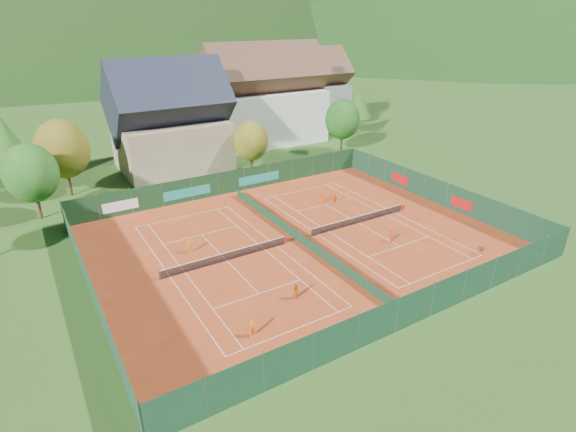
# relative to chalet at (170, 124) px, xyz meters

# --- Properties ---
(ground) EXTENTS (600.00, 600.00, 0.00)m
(ground) POSITION_rel_chalet_xyz_m (3.00, -30.00, -6.64)
(ground) COLOR #275019
(ground) RESTS_ON ground
(clay_pad) EXTENTS (40.00, 32.00, 0.01)m
(clay_pad) POSITION_rel_chalet_xyz_m (3.00, -30.00, -6.62)
(clay_pad) COLOR #AB3B19
(clay_pad) RESTS_ON ground
(court_markings_left) EXTENTS (11.03, 23.83, 0.00)m
(court_markings_left) POSITION_rel_chalet_xyz_m (-5.00, -30.00, -6.61)
(court_markings_left) COLOR white
(court_markings_left) RESTS_ON ground
(court_markings_right) EXTENTS (11.03, 23.83, 0.00)m
(court_markings_right) POSITION_rel_chalet_xyz_m (11.00, -30.00, -6.61)
(court_markings_right) COLOR white
(court_markings_right) RESTS_ON ground
(tennis_net_left) EXTENTS (13.30, 0.10, 1.02)m
(tennis_net_left) POSITION_rel_chalet_xyz_m (-4.85, -30.00, -6.12)
(tennis_net_left) COLOR #59595B
(tennis_net_left) RESTS_ON ground
(tennis_net_right) EXTENTS (13.30, 0.10, 1.02)m
(tennis_net_right) POSITION_rel_chalet_xyz_m (11.15, -30.00, -6.12)
(tennis_net_right) COLOR #59595B
(tennis_net_right) RESTS_ON ground
(court_divider) EXTENTS (0.03, 28.80, 1.00)m
(court_divider) POSITION_rel_chalet_xyz_m (3.00, -30.00, -6.12)
(court_divider) COLOR #133620
(court_divider) RESTS_ON ground
(fence_north) EXTENTS (40.00, 0.10, 3.00)m
(fence_north) POSITION_rel_chalet_xyz_m (2.54, -14.01, -5.16)
(fence_north) COLOR #123218
(fence_north) RESTS_ON ground
(fence_south) EXTENTS (40.00, 0.04, 3.00)m
(fence_south) POSITION_rel_chalet_xyz_m (3.00, -46.00, -5.12)
(fence_south) COLOR #12331F
(fence_south) RESTS_ON ground
(fence_west) EXTENTS (0.04, 32.00, 3.00)m
(fence_west) POSITION_rel_chalet_xyz_m (-17.00, -30.00, -5.12)
(fence_west) COLOR #153B22
(fence_west) RESTS_ON ground
(fence_east) EXTENTS (0.09, 32.00, 3.00)m
(fence_east) POSITION_rel_chalet_xyz_m (23.00, -29.95, -5.14)
(fence_east) COLOR #133520
(fence_east) RESTS_ON ground
(chalet) EXTENTS (16.20, 12.00, 16.00)m
(chalet) POSITION_rel_chalet_xyz_m (0.00, 0.00, 0.00)
(chalet) COLOR tan
(chalet) RESTS_ON ground
(hotel_block_a) EXTENTS (21.60, 11.00, 17.25)m
(hotel_block_a) POSITION_rel_chalet_xyz_m (19.00, 6.00, 0.76)
(hotel_block_a) COLOR silver
(hotel_block_a) RESTS_ON ground
(hotel_block_b) EXTENTS (17.28, 10.00, 15.50)m
(hotel_block_b) POSITION_rel_chalet_xyz_m (33.00, 14.00, -0.01)
(hotel_block_b) COLOR silver
(hotel_block_b) RESTS_ON ground
(tree_west_front) EXTENTS (5.72, 5.72, 8.69)m
(tree_west_front) POSITION_rel_chalet_xyz_m (-19.00, -10.00, -1.23)
(tree_west_front) COLOR #482E19
(tree_west_front) RESTS_ON ground
(tree_west_mid) EXTENTS (6.44, 6.44, 9.78)m
(tree_west_mid) POSITION_rel_chalet_xyz_m (-15.00, -4.00, -0.56)
(tree_west_mid) COLOR #422A17
(tree_west_mid) RESTS_ON ground
(tree_west_back) EXTENTS (5.60, 5.60, 10.00)m
(tree_west_back) POSITION_rel_chalet_xyz_m (-21.00, 4.00, 0.11)
(tree_west_back) COLOR #472C19
(tree_west_back) RESTS_ON ground
(tree_center) EXTENTS (5.01, 5.01, 7.60)m
(tree_center) POSITION_rel_chalet_xyz_m (9.00, -8.00, -1.91)
(tree_center) COLOR #462819
(tree_center) RESTS_ON ground
(tree_east_front) EXTENTS (5.72, 5.72, 8.69)m
(tree_east_front) POSITION_rel_chalet_xyz_m (27.00, -6.00, -1.23)
(tree_east_front) COLOR #402417
(tree_east_front) RESTS_ON ground
(tree_east_mid) EXTENTS (5.04, 5.04, 9.00)m
(tree_east_mid) POSITION_rel_chalet_xyz_m (37.00, 2.00, -0.56)
(tree_east_mid) COLOR #452F18
(tree_east_mid) RESTS_ON ground
(tree_east_back) EXTENTS (7.15, 7.15, 10.86)m
(tree_east_back) POSITION_rel_chalet_xyz_m (29.00, 10.00, 0.12)
(tree_east_back) COLOR #422A17
(tree_east_back) RESTS_ON ground
(mountain_backdrop) EXTENTS (820.00, 530.00, 242.00)m
(mountain_backdrop) POSITION_rel_chalet_xyz_m (31.54, 203.48, -46.26)
(mountain_backdrop) COLOR black
(mountain_backdrop) RESTS_ON ground
(ball_hopper) EXTENTS (0.34, 0.34, 0.80)m
(ball_hopper) POSITION_rel_chalet_xyz_m (16.56, -41.53, -6.07)
(ball_hopper) COLOR slate
(ball_hopper) RESTS_ON ground
(loose_ball_0) EXTENTS (0.07, 0.07, 0.07)m
(loose_ball_0) POSITION_rel_chalet_xyz_m (-3.74, -36.79, -6.59)
(loose_ball_0) COLOR #CCD833
(loose_ball_0) RESTS_ON ground
(loose_ball_1) EXTENTS (0.07, 0.07, 0.07)m
(loose_ball_1) POSITION_rel_chalet_xyz_m (8.50, -41.67, -6.59)
(loose_ball_1) COLOR #CCD833
(loose_ball_1) RESTS_ON ground
(loose_ball_2) EXTENTS (0.07, 0.07, 0.07)m
(loose_ball_2) POSITION_rel_chalet_xyz_m (6.54, -25.17, -6.59)
(loose_ball_2) COLOR #CCD833
(loose_ball_2) RESTS_ON ground
(player_left_near) EXTENTS (0.65, 0.55, 1.53)m
(player_left_near) POSITION_rel_chalet_xyz_m (-7.96, -40.99, -5.86)
(player_left_near) COLOR orange
(player_left_near) RESTS_ON ground
(player_left_mid) EXTENTS (0.86, 0.77, 1.45)m
(player_left_mid) POSITION_rel_chalet_xyz_m (-2.76, -38.72, -5.90)
(player_left_mid) COLOR #CB5712
(player_left_mid) RESTS_ON ground
(player_left_far) EXTENTS (0.89, 0.53, 1.35)m
(player_left_far) POSITION_rel_chalet_xyz_m (-7.41, -26.61, -5.95)
(player_left_far) COLOR orange
(player_left_far) RESTS_ON ground
(player_right_near) EXTENTS (0.77, 0.86, 1.40)m
(player_right_near) POSITION_rel_chalet_xyz_m (10.91, -35.23, -5.93)
(player_right_near) COLOR orange
(player_right_near) RESTS_ON ground
(player_right_far_a) EXTENTS (0.82, 0.74, 1.41)m
(player_right_far_a) POSITION_rel_chalet_xyz_m (11.03, -23.01, -5.92)
(player_right_far_a) COLOR #E94C14
(player_right_far_a) RESTS_ON ground
(player_right_far_b) EXTENTS (1.13, 0.50, 1.18)m
(player_right_far_b) POSITION_rel_chalet_xyz_m (12.07, -24.12, -6.03)
(player_right_far_b) COLOR orange
(player_right_far_b) RESTS_ON ground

